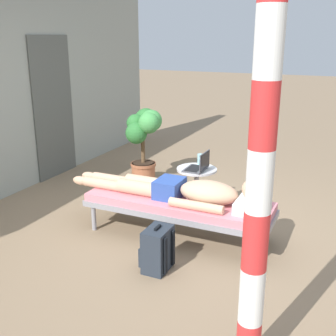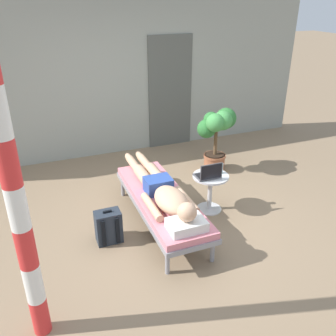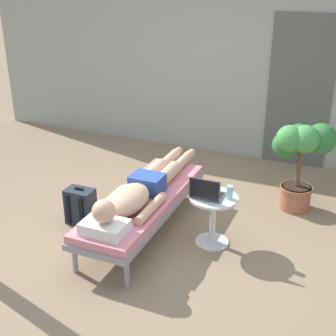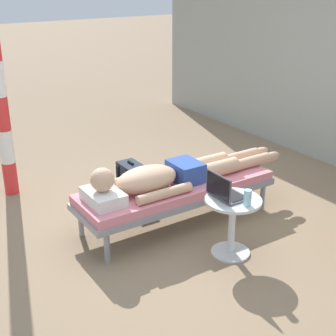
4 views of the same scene
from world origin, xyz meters
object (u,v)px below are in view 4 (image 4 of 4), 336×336
(laptop, at_px, (224,192))
(drink_glass, at_px, (248,198))
(person_reclining, at_px, (169,175))
(lounge_chair, at_px, (176,190))
(side_table, at_px, (232,217))
(backpack, at_px, (132,181))

(laptop, xyz_separation_m, drink_glass, (0.21, 0.07, 0.01))
(person_reclining, distance_m, drink_glass, 0.90)
(person_reclining, bearing_deg, drink_glass, 11.71)
(lounge_chair, xyz_separation_m, person_reclining, (0.00, -0.09, 0.17))
(person_reclining, xyz_separation_m, drink_glass, (0.88, 0.18, 0.08))
(side_table, height_order, backpack, side_table)
(laptop, height_order, drink_glass, laptop)
(lounge_chair, bearing_deg, backpack, -172.00)
(lounge_chair, distance_m, laptop, 0.71)
(lounge_chair, height_order, drink_glass, drink_glass)
(lounge_chair, distance_m, drink_glass, 0.92)
(side_table, xyz_separation_m, laptop, (-0.06, -0.05, 0.23))
(lounge_chair, relative_size, drink_glass, 14.35)
(person_reclining, xyz_separation_m, side_table, (0.73, 0.17, -0.16))
(side_table, relative_size, backpack, 1.23)
(laptop, bearing_deg, backpack, -174.81)
(lounge_chair, relative_size, backpack, 4.64)
(backpack, bearing_deg, side_table, 7.00)
(person_reclining, bearing_deg, laptop, 9.65)
(person_reclining, relative_size, backpack, 5.12)
(side_table, xyz_separation_m, backpack, (-1.44, -0.18, -0.16))
(person_reclining, height_order, side_table, person_reclining)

